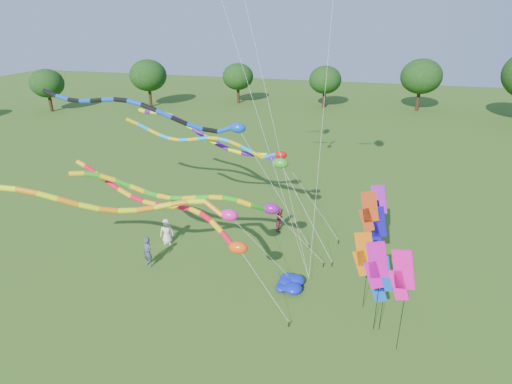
% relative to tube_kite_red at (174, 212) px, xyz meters
% --- Properties ---
extents(ground, '(160.00, 160.00, 0.00)m').
position_rel_tube_kite_red_xyz_m(ground, '(4.70, -2.72, -4.05)').
color(ground, '#2D5717').
rests_on(ground, ground).
extents(tree_ring, '(119.06, 114.46, 9.55)m').
position_rel_tube_kite_red_xyz_m(tree_ring, '(5.12, -5.00, 1.29)').
color(tree_ring, '#382314').
rests_on(tree_ring, ground).
extents(tube_kite_red, '(13.77, 4.55, 6.23)m').
position_rel_tube_kite_red_xyz_m(tube_kite_red, '(0.00, 0.00, 0.00)').
color(tube_kite_red, black).
rests_on(tube_kite_red, ground).
extents(tube_kite_orange, '(14.49, 5.57, 7.07)m').
position_rel_tube_kite_red_xyz_m(tube_kite_orange, '(-1.20, -1.67, 0.98)').
color(tube_kite_orange, black).
rests_on(tube_kite_orange, ground).
extents(tube_kite_purple, '(15.08, 6.13, 8.20)m').
position_rel_tube_kite_red_xyz_m(tube_kite_purple, '(0.28, 6.26, 2.31)').
color(tube_kite_purple, black).
rests_on(tube_kite_purple, ground).
extents(tube_kite_blue, '(16.72, 1.61, 9.99)m').
position_rel_tube_kite_red_xyz_m(tube_kite_blue, '(-2.45, 4.03, 4.24)').
color(tube_kite_blue, black).
rests_on(tube_kite_blue, ground).
extents(tube_kite_cyan, '(13.40, 1.55, 8.21)m').
position_rel_tube_kite_red_xyz_m(tube_kite_cyan, '(0.92, 5.08, 2.37)').
color(tube_kite_cyan, black).
rests_on(tube_kite_cyan, ground).
extents(tube_kite_green, '(13.40, 3.60, 6.51)m').
position_rel_tube_kite_red_xyz_m(tube_kite_green, '(0.99, 1.39, 0.37)').
color(tube_kite_green, black).
rests_on(tube_kite_green, ground).
extents(banner_pole_red, '(1.16, 0.25, 5.14)m').
position_rel_tube_kite_red_xyz_m(banner_pole_red, '(10.01, 3.13, -0.18)').
color(banner_pole_red, black).
rests_on(banner_pole_red, ground).
extents(banner_pole_blue_b, '(1.16, 0.20, 4.16)m').
position_rel_tube_kite_red_xyz_m(banner_pole_blue_b, '(10.54, 3.43, -1.15)').
color(banner_pole_blue_b, black).
rests_on(banner_pole_blue_b, ground).
extents(banner_pole_violet, '(1.16, 0.29, 4.58)m').
position_rel_tube_kite_red_xyz_m(banner_pole_violet, '(10.54, 5.59, -0.73)').
color(banner_pole_violet, black).
rests_on(banner_pole_violet, ground).
extents(banner_pole_blue_a, '(1.16, 0.16, 4.04)m').
position_rel_tube_kite_red_xyz_m(banner_pole_blue_a, '(10.76, -1.58, -1.27)').
color(banner_pole_blue_a, black).
rests_on(banner_pole_blue_a, ground).
extents(banner_pole_orange, '(1.16, 0.09, 4.35)m').
position_rel_tube_kite_red_xyz_m(banner_pole_orange, '(9.95, -0.11, -0.97)').
color(banner_pole_orange, black).
rests_on(banner_pole_orange, ground).
extents(banner_pole_magenta_a, '(1.16, 0.14, 4.76)m').
position_rel_tube_kite_red_xyz_m(banner_pole_magenta_a, '(10.50, -1.66, -0.56)').
color(banner_pole_magenta_a, black).
rests_on(banner_pole_magenta_a, ground).
extents(banner_pole_magenta_b, '(1.15, 0.32, 5.07)m').
position_rel_tube_kite_red_xyz_m(banner_pole_magenta_b, '(11.52, -2.65, -0.25)').
color(banner_pole_magenta_b, black).
rests_on(banner_pole_magenta_b, ground).
extents(blue_nylon_heap, '(0.96, 1.31, 0.48)m').
position_rel_tube_kite_red_xyz_m(blue_nylon_heap, '(5.95, 0.58, -3.85)').
color(blue_nylon_heap, '#0D1EB4').
rests_on(blue_nylon_heap, ground).
extents(person_a, '(0.98, 0.81, 1.72)m').
position_rel_tube_kite_red_xyz_m(person_a, '(-2.33, 3.25, -3.19)').
color(person_a, silver).
rests_on(person_a, ground).
extents(person_b, '(0.80, 0.69, 1.86)m').
position_rel_tube_kite_red_xyz_m(person_b, '(-2.19, 0.50, -3.12)').
color(person_b, '#3F4558').
rests_on(person_b, ground).
extents(person_c, '(0.67, 0.84, 1.64)m').
position_rel_tube_kite_red_xyz_m(person_c, '(4.35, 6.93, -3.23)').
color(person_c, maroon).
rests_on(person_c, ground).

